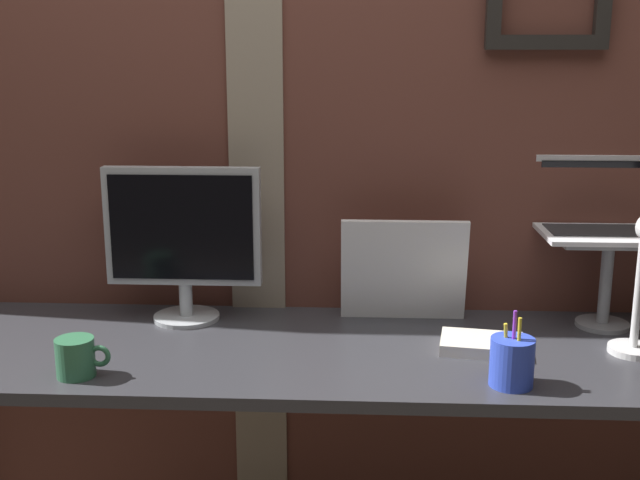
{
  "coord_description": "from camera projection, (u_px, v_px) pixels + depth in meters",
  "views": [
    {
      "loc": [
        0.2,
        -1.74,
        1.46
      ],
      "look_at": [
        0.1,
        0.2,
        1.0
      ],
      "focal_mm": 44.12,
      "sensor_mm": 36.0,
      "label": 1
    }
  ],
  "objects": [
    {
      "name": "pen_cup",
      "position": [
        512.0,
        362.0,
        1.72
      ],
      "size": [
        0.1,
        0.1,
        0.17
      ],
      "color": "blue",
      "rests_on": "desk"
    },
    {
      "name": "whiteboard_panel",
      "position": [
        404.0,
        270.0,
        2.12
      ],
      "size": [
        0.34,
        0.06,
        0.28
      ],
      "primitive_type": "cube",
      "rotation": [
        0.17,
        0.0,
        0.0
      ],
      "color": "white",
      "rests_on": "desk"
    },
    {
      "name": "desk",
      "position": [
        318.0,
        373.0,
        1.97
      ],
      "size": [
        2.24,
        0.62,
        0.75
      ],
      "color": "#333338",
      "rests_on": "ground_plane"
    },
    {
      "name": "brick_wall_back",
      "position": [
        291.0,
        116.0,
        2.2
      ],
      "size": [
        3.36,
        0.16,
        2.57
      ],
      "color": "brown",
      "rests_on": "ground_plane"
    },
    {
      "name": "laptop_stand",
      "position": [
        607.0,
        267.0,
        2.07
      ],
      "size": [
        0.28,
        0.22,
        0.25
      ],
      "color": "gray",
      "rests_on": "desk"
    },
    {
      "name": "coffee_mug",
      "position": [
        76.0,
        357.0,
        1.77
      ],
      "size": [
        0.13,
        0.09,
        0.09
      ],
      "color": "#33724C",
      "rests_on": "desk"
    },
    {
      "name": "laptop",
      "position": [
        604.0,
        213.0,
        2.1
      ],
      "size": [
        0.35,
        0.29,
        0.2
      ],
      "color": "white",
      "rests_on": "laptop_stand"
    },
    {
      "name": "monitor",
      "position": [
        183.0,
        234.0,
        2.1
      ],
      "size": [
        0.42,
        0.18,
        0.42
      ],
      "color": "#ADB2B7",
      "rests_on": "desk"
    },
    {
      "name": "paper_clutter_stack",
      "position": [
        482.0,
        344.0,
        1.93
      ],
      "size": [
        0.22,
        0.17,
        0.03
      ],
      "primitive_type": "cube",
      "rotation": [
        0.0,
        0.0,
        -0.15
      ],
      "color": "silver",
      "rests_on": "desk"
    }
  ]
}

